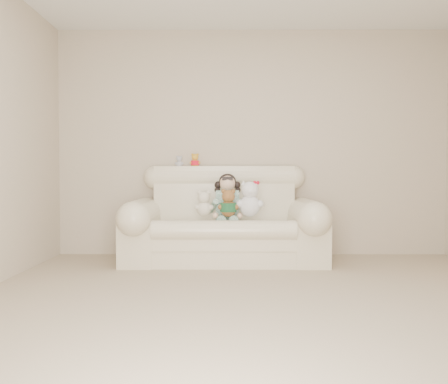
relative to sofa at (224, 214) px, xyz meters
The scene contains 9 objects.
floor 2.09m from the sofa, 80.67° to the right, with size 5.00×5.00×0.00m, color tan.
wall_back 0.99m from the sofa, 57.00° to the left, with size 4.50×4.50×0.00m, color #BEAF97.
sofa is the anchor object (origin of this frame).
seated_child 0.19m from the sofa, 65.18° to the left, with size 0.32×0.39×0.53m, color #2A7558, non-canonical shape.
brown_teddy 0.23m from the sofa, 74.72° to the right, with size 0.21×0.16×0.33m, color brown, non-canonical shape.
white_cat 0.36m from the sofa, 28.28° to the right, with size 0.28×0.22×0.44m, color white, non-canonical shape.
cream_teddy 0.28m from the sofa, 150.22° to the right, with size 0.20×0.15×0.31m, color beige, non-canonical shape.
yellow_mini_bear 0.78m from the sofa, 131.33° to the left, with size 0.12×0.09×0.19m, color gold, non-canonical shape.
grey_mini_plush 0.85m from the sofa, 144.86° to the left, with size 0.10×0.08×0.16m, color #B6B6BD, non-canonical shape.
Camera 1 is at (-0.31, -3.06, 0.92)m, focal length 38.30 mm.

